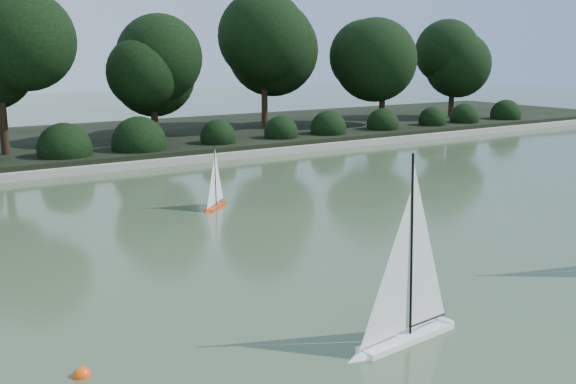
{
  "coord_description": "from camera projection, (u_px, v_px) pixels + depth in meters",
  "views": [
    {
      "loc": [
        -5.61,
        -5.65,
        2.72
      ],
      "look_at": [
        -0.6,
        2.09,
        0.7
      ],
      "focal_mm": 40.0,
      "sensor_mm": 36.0,
      "label": 1
    }
  ],
  "objects": [
    {
      "name": "ground",
      "position": [
        416.0,
        269.0,
        8.2
      ],
      "size": [
        80.0,
        80.0,
        0.0
      ],
      "primitive_type": "plane",
      "color": "#344529",
      "rests_on": "ground"
    },
    {
      "name": "pond_coping",
      "position": [
        154.0,
        163.0,
        15.55
      ],
      "size": [
        40.0,
        0.35,
        0.18
      ],
      "primitive_type": "cube",
      "color": "gray",
      "rests_on": "ground"
    },
    {
      "name": "far_bank",
      "position": [
        103.0,
        141.0,
        18.82
      ],
      "size": [
        40.0,
        8.0,
        0.3
      ],
      "primitive_type": "cube",
      "color": "black",
      "rests_on": "ground"
    },
    {
      "name": "tree_line",
      "position": [
        159.0,
        55.0,
        17.66
      ],
      "size": [
        26.31,
        3.93,
        4.39
      ],
      "color": "black",
      "rests_on": "ground"
    },
    {
      "name": "shrub_hedge",
      "position": [
        140.0,
        144.0,
        16.21
      ],
      "size": [
        29.1,
        1.1,
        1.1
      ],
      "color": "black",
      "rests_on": "ground"
    },
    {
      "name": "sailboat_white_a",
      "position": [
        400.0,
        314.0,
        6.04
      ],
      "size": [
        1.41,
        0.33,
        1.92
      ],
      "color": "white",
      "rests_on": "ground"
    },
    {
      "name": "sailboat_orange",
      "position": [
        214.0,
        198.0,
        11.36
      ],
      "size": [
        0.75,
        0.66,
        1.22
      ],
      "color": "#FC3700",
      "rests_on": "ground"
    },
    {
      "name": "race_buoy",
      "position": [
        82.0,
        376.0,
        5.5
      ],
      "size": [
        0.16,
        0.16,
        0.16
      ],
      "primitive_type": "sphere",
      "color": "#F7500D",
      "rests_on": "ground"
    }
  ]
}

